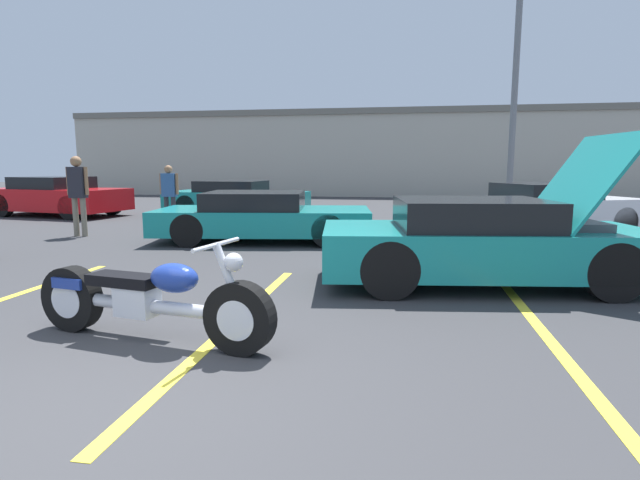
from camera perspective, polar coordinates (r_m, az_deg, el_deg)
ground_plane at (r=3.72m, az=-24.64°, el=-17.46°), size 80.00×80.00×0.00m
parking_stripe_middle at (r=5.17m, az=-9.93°, el=-9.37°), size 0.12×4.83×0.01m
parking_stripe_back at (r=5.07m, az=24.84°, el=-10.43°), size 0.12×4.83×0.01m
far_building at (r=27.33m, az=5.67°, el=10.06°), size 32.00×4.20×4.40m
light_pole at (r=16.12m, az=21.70°, el=16.12°), size 1.21×0.28×7.00m
motorcycle at (r=4.78m, az=-18.93°, el=-6.50°), size 2.44×0.81×0.95m
show_car_hood_open at (r=6.95m, az=18.27°, el=-0.19°), size 4.39×2.30×1.99m
parked_car_mid_left_row at (r=16.35m, az=-9.57°, el=4.75°), size 4.60×2.10×1.09m
parked_car_right_row at (r=12.75m, az=24.60°, el=3.24°), size 4.44×3.32×1.18m
parked_car_left_row at (r=17.85m, az=-27.82°, el=4.41°), size 4.56×2.61×1.23m
parked_car_mid_right_row at (r=10.58m, az=-6.64°, el=2.66°), size 4.64×2.54×1.04m
spectator_by_show_car at (r=12.37m, az=-25.95°, el=5.30°), size 0.52×0.23×1.79m
spectator_midground at (r=13.73m, az=-16.85°, el=5.46°), size 0.52×0.21×1.59m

